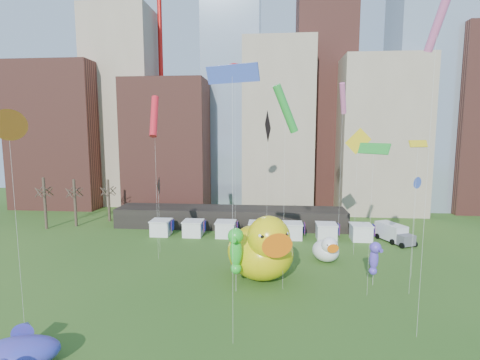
# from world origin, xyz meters

# --- Properties ---
(skyline) EXTENTS (101.00, 23.00, 68.00)m
(skyline) POSITION_xyz_m (2.25, 61.06, 21.44)
(skyline) COLOR brown
(skyline) RESTS_ON ground
(pavilion) EXTENTS (38.00, 6.00, 3.20)m
(pavilion) POSITION_xyz_m (-4.00, 42.00, 1.60)
(pavilion) COLOR black
(pavilion) RESTS_ON ground
(vendor_tents) EXTENTS (33.24, 2.80, 2.40)m
(vendor_tents) POSITION_xyz_m (1.02, 36.00, 1.11)
(vendor_tents) COLOR white
(vendor_tents) RESTS_ON ground
(bare_trees) EXTENTS (8.44, 6.44, 8.50)m
(bare_trees) POSITION_xyz_m (-30.17, 40.54, 4.01)
(bare_trees) COLOR #382B21
(bare_trees) RESTS_ON ground
(big_duck) EXTENTS (9.44, 10.53, 7.37)m
(big_duck) POSITION_xyz_m (1.93, 20.35, 3.38)
(big_duck) COLOR yellow
(big_duck) RESTS_ON ground
(small_duck) EXTENTS (3.90, 4.66, 3.34)m
(small_duck) POSITION_xyz_m (9.62, 26.40, 1.53)
(small_duck) COLOR white
(small_duck) RESTS_ON ground
(seahorse_green) EXTENTS (1.65, 2.02, 6.46)m
(seahorse_green) POSITION_xyz_m (-0.52, 17.04, 4.55)
(seahorse_green) COLOR silver
(seahorse_green) RESTS_ON ground
(seahorse_purple) EXTENTS (1.55, 1.71, 4.62)m
(seahorse_purple) POSITION_xyz_m (13.41, 19.76, 3.18)
(seahorse_purple) COLOR silver
(seahorse_purple) RESTS_ON ground
(whale_inflatable) EXTENTS (6.26, 6.86, 2.45)m
(whale_inflatable) POSITION_xyz_m (-13.91, 4.04, 1.12)
(whale_inflatable) COLOR #493797
(whale_inflatable) RESTS_ON ground
(box_truck) EXTENTS (4.38, 6.32, 2.53)m
(box_truck) POSITION_xyz_m (20.47, 35.59, 1.30)
(box_truck) COLOR silver
(box_truck) RESTS_ON ground
(kite_0) EXTENTS (1.33, 0.88, 23.74)m
(kite_0) POSITION_xyz_m (-1.57, 26.61, 22.84)
(kite_0) COLOR silver
(kite_0) RESTS_ON ground
(kite_1) EXTENTS (1.50, 2.42, 22.05)m
(kite_1) POSITION_xyz_m (11.99, 31.91, 20.04)
(kite_1) COLOR silver
(kite_1) RESTS_ON ground
(kite_2) EXTENTS (0.70, 3.36, 18.03)m
(kite_2) POSITION_xyz_m (2.38, 22.75, 16.13)
(kite_2) COLOR silver
(kite_2) RESTS_ON ground
(kite_3) EXTENTS (2.79, 1.88, 20.17)m
(kite_3) POSITION_xyz_m (4.11, 17.99, 17.84)
(kite_3) COLOR silver
(kite_3) RESTS_ON ground
(kite_4) EXTENTS (2.80, 1.82, 16.26)m
(kite_4) POSITION_xyz_m (13.51, 29.37, 14.43)
(kite_4) COLOR silver
(kite_4) RESTS_ON ground
(kite_5) EXTENTS (0.98, 0.98, 11.04)m
(kite_5) POSITION_xyz_m (18.04, 22.11, 10.37)
(kite_5) COLOR silver
(kite_5) RESTS_ON ground
(kite_6) EXTENTS (0.59, 2.39, 17.37)m
(kite_6) POSITION_xyz_m (-16.97, 9.03, 16.16)
(kite_6) COLOR silver
(kite_6) RESTS_ON ground
(kite_8) EXTENTS (1.27, 3.04, 20.08)m
(kite_8) POSITION_xyz_m (-11.09, 25.45, 17.56)
(kite_8) COLOR silver
(kite_8) RESTS_ON ground
(kite_9) EXTENTS (1.18, 2.11, 24.67)m
(kite_9) POSITION_xyz_m (14.13, 10.26, 22.89)
(kite_9) COLOR silver
(kite_9) RESTS_ON ground
(kite_10) EXTENTS (0.85, 2.26, 10.01)m
(kite_10) POSITION_xyz_m (-11.70, 28.03, 8.87)
(kite_10) COLOR silver
(kite_10) RESTS_ON ground
(kite_11) EXTENTS (2.34, 2.92, 14.67)m
(kite_11) POSITION_xyz_m (12.18, 17.28, 14.11)
(kite_11) COLOR silver
(kite_11) RESTS_ON ground
(kite_12) EXTENTS (2.06, 1.30, 14.94)m
(kite_12) POSITION_xyz_m (16.38, 18.06, 14.45)
(kite_12) COLOR silver
(kite_12) RESTS_ON ground
(kite_13) EXTENTS (3.81, 1.84, 20.13)m
(kite_13) POSITION_xyz_m (0.16, 8.11, 19.45)
(kite_13) COLOR silver
(kite_13) RESTS_ON ground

